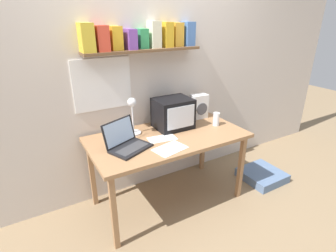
% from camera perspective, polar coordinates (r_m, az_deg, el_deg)
% --- Properties ---
extents(ground_plane, '(12.00, 12.00, 0.00)m').
position_cam_1_polar(ground_plane, '(2.91, 0.00, -15.63)').
color(ground_plane, '#887052').
extents(back_wall, '(5.60, 0.24, 2.60)m').
position_cam_1_polar(back_wall, '(2.71, -4.90, 12.18)').
color(back_wall, beige).
rests_on(back_wall, ground_plane).
extents(corner_desk, '(1.50, 0.77, 0.75)m').
position_cam_1_polar(corner_desk, '(2.54, 0.00, -3.42)').
color(corner_desk, '#9C704A').
rests_on(corner_desk, ground_plane).
extents(crt_monitor, '(0.37, 0.31, 0.30)m').
position_cam_1_polar(crt_monitor, '(2.64, 1.10, 2.78)').
color(crt_monitor, black).
rests_on(crt_monitor, corner_desk).
extents(laptop, '(0.42, 0.39, 0.24)m').
position_cam_1_polar(laptop, '(2.29, -9.17, -3.29)').
color(laptop, black).
rests_on(laptop, corner_desk).
extents(desk_lamp, '(0.15, 0.16, 0.38)m').
position_cam_1_polar(desk_lamp, '(2.47, -7.73, 2.63)').
color(desk_lamp, silver).
rests_on(desk_lamp, corner_desk).
extents(juice_glass, '(0.07, 0.07, 0.14)m').
position_cam_1_polar(juice_glass, '(2.77, 10.43, 1.35)').
color(juice_glass, white).
rests_on(juice_glass, corner_desk).
extents(space_heater, '(0.18, 0.13, 0.27)m').
position_cam_1_polar(space_heater, '(2.93, 6.77, 4.28)').
color(space_heater, white).
rests_on(space_heater, corner_desk).
extents(loose_paper_near_monitor, '(0.31, 0.24, 0.00)m').
position_cam_1_polar(loose_paper_near_monitor, '(2.27, 0.45, -4.96)').
color(loose_paper_near_monitor, silver).
rests_on(loose_paper_near_monitor, corner_desk).
extents(loose_paper_near_laptop, '(0.28, 0.17, 0.00)m').
position_cam_1_polar(loose_paper_near_laptop, '(2.45, -1.29, -2.74)').
color(loose_paper_near_laptop, white).
rests_on(loose_paper_near_laptop, corner_desk).
extents(floor_cushion, '(0.45, 0.45, 0.10)m').
position_cam_1_polar(floor_cushion, '(3.38, 19.76, -10.04)').
color(floor_cushion, slate).
rests_on(floor_cushion, ground_plane).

